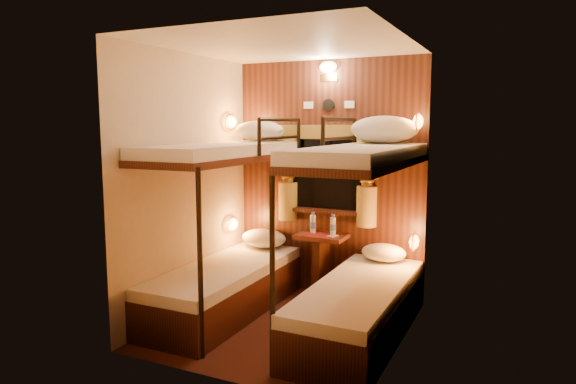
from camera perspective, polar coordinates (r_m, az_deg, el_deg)
The scene contains 22 objects.
floor at distance 4.66m, azimuth -0.32°, elevation -14.63°, with size 2.10×2.10×0.00m, color #35120E.
ceiling at distance 4.36m, azimuth -0.34°, elevation 16.03°, with size 2.10×2.10×0.00m, color silver.
wall_back at distance 5.31m, azimuth 4.57°, elevation 1.50°, with size 2.40×2.40×0.00m, color #C6B293.
wall_front at distance 3.44m, azimuth -7.91°, elevation -1.86°, with size 2.40×2.40×0.00m, color #C6B293.
wall_left at distance 4.86m, azimuth -11.03°, elevation 0.82°, with size 2.40×2.40×0.00m, color #C6B293.
wall_right at distance 4.02m, azimuth 12.63°, elevation -0.61°, with size 2.40×2.40×0.00m, color #C6B293.
back_panel at distance 5.29m, azimuth 4.51°, elevation 1.48°, with size 2.00×0.03×2.40m, color black.
bunk_left at distance 4.84m, azimuth -6.96°, elevation -6.86°, with size 0.72×1.90×1.82m.
bunk_right at distance 4.31m, azimuth 7.96°, elevation -8.69°, with size 0.72×1.90×1.82m.
window at distance 5.27m, azimuth 4.39°, elevation 1.24°, with size 1.00×0.12×0.79m.
curtains at distance 5.23m, azimuth 4.27°, elevation 2.11°, with size 1.10×0.22×1.00m.
back_fixtures at distance 5.25m, azimuth 4.50°, elevation 12.86°, with size 0.54×0.09×0.48m.
reading_lamps at distance 4.98m, azimuth 3.15°, elevation 1.57°, with size 2.00×0.20×1.25m.
table at distance 5.26m, azimuth 3.71°, elevation -7.24°, with size 0.50×0.34×0.66m.
bottle_left at distance 5.25m, azimuth 2.79°, elevation -3.58°, with size 0.06×0.06×0.22m.
bottle_right at distance 5.18m, azimuth 5.03°, elevation -3.79°, with size 0.06×0.06×0.21m.
sachet_a at distance 5.12m, azimuth 4.78°, elevation -4.94°, with size 0.08×0.06×0.01m, color silver.
sachet_b at distance 5.17m, azimuth 5.21°, elevation -4.82°, with size 0.07×0.05×0.01m, color silver.
pillow_lower_left at distance 5.48m, azimuth -2.71°, elevation -5.15°, with size 0.49×0.35×0.19m, color silver.
pillow_lower_right at distance 5.02m, azimuth 10.59°, elevation -6.62°, with size 0.43×0.31×0.17m, color silver.
pillow_upper_left at distance 5.27m, azimuth -3.21°, elevation 6.81°, with size 0.52×0.37×0.21m, color silver.
pillow_upper_right at distance 4.78m, azimuth 10.65°, elevation 6.87°, with size 0.63×0.45×0.25m, color silver.
Camera 1 is at (1.86, -3.89, 1.76)m, focal length 32.00 mm.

